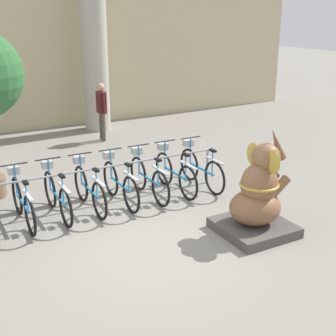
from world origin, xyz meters
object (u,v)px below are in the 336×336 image
(bicycle_7, at_px, (175,172))
(person_pedestrian, at_px, (102,107))
(bicycle_5, at_px, (120,183))
(bicycle_3, at_px, (57,195))
(elephant_statue, at_px, (258,198))
(bicycle_2, at_px, (22,202))
(bicycle_4, at_px, (89,188))
(bicycle_8, at_px, (201,168))
(bicycle_6, at_px, (148,178))

(bicycle_7, relative_size, person_pedestrian, 1.04)
(bicycle_5, xyz_separation_m, person_pedestrian, (1.38, 4.44, 0.57))
(bicycle_5, height_order, bicycle_7, same)
(bicycle_3, xyz_separation_m, person_pedestrian, (2.62, 4.44, 0.57))
(bicycle_7, distance_m, person_pedestrian, 4.46)
(elephant_statue, bearing_deg, bicycle_3, 140.62)
(bicycle_2, relative_size, bicycle_4, 1.00)
(bicycle_2, bearing_deg, elephant_statue, -33.55)
(bicycle_3, bearing_deg, elephant_statue, -39.38)
(bicycle_5, bearing_deg, bicycle_3, 179.92)
(bicycle_8, relative_size, person_pedestrian, 1.04)
(bicycle_5, relative_size, person_pedestrian, 1.04)
(bicycle_8, height_order, person_pedestrian, person_pedestrian)
(elephant_statue, bearing_deg, bicycle_7, 97.27)
(elephant_statue, bearing_deg, bicycle_2, 146.45)
(bicycle_2, distance_m, bicycle_8, 3.72)
(bicycle_3, distance_m, bicycle_8, 3.10)
(bicycle_4, distance_m, elephant_statue, 3.15)
(bicycle_4, height_order, bicycle_8, same)
(bicycle_6, height_order, bicycle_7, same)
(bicycle_3, bearing_deg, bicycle_8, -0.20)
(bicycle_3, relative_size, bicycle_7, 1.00)
(bicycle_6, bearing_deg, bicycle_4, 179.49)
(bicycle_3, bearing_deg, person_pedestrian, 59.41)
(bicycle_5, height_order, bicycle_8, same)
(bicycle_4, height_order, elephant_statue, elephant_statue)
(bicycle_4, relative_size, bicycle_8, 1.00)
(bicycle_5, height_order, bicycle_6, same)
(bicycle_3, height_order, bicycle_6, same)
(bicycle_6, bearing_deg, elephant_statue, -68.16)
(bicycle_8, bearing_deg, bicycle_7, 177.90)
(bicycle_8, bearing_deg, bicycle_6, 179.53)
(bicycle_3, distance_m, bicycle_7, 2.48)
(bicycle_2, relative_size, elephant_statue, 0.94)
(bicycle_2, height_order, bicycle_6, same)
(bicycle_4, bearing_deg, bicycle_5, -1.12)
(bicycle_7, bearing_deg, bicycle_4, -179.95)
(bicycle_8, bearing_deg, person_pedestrian, 96.13)
(bicycle_2, height_order, bicycle_4, same)
(bicycle_3, height_order, bicycle_4, same)
(bicycle_5, relative_size, bicycle_6, 1.00)
(bicycle_7, distance_m, elephant_statue, 2.31)
(bicycle_2, xyz_separation_m, bicycle_6, (2.48, 0.03, 0.00))
(bicycle_7, bearing_deg, person_pedestrian, 88.16)
(bicycle_4, xyz_separation_m, bicycle_8, (2.48, -0.02, 0.00))
(bicycle_4, distance_m, bicycle_6, 1.24)
(bicycle_4, bearing_deg, person_pedestrian, 65.65)
(bicycle_2, height_order, bicycle_3, same)
(bicycle_4, distance_m, bicycle_5, 0.62)
(elephant_statue, bearing_deg, bicycle_5, 123.97)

